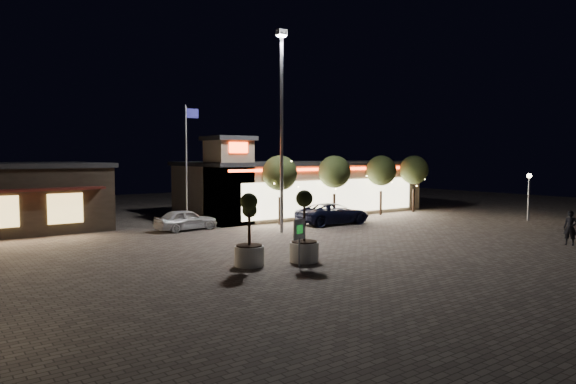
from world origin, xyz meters
TOP-DOWN VIEW (x-y plane):
  - ground at (0.00, 0.00)m, footprint 90.00×90.00m
  - retail_building at (9.51, 15.82)m, footprint 20.40×8.40m
  - floodlight_pole at (2.00, 8.00)m, footprint 0.60×0.40m
  - flagpole at (-1.90, 13.00)m, footprint 0.95×0.10m
  - lamp_post_east at (20.00, 2.00)m, footprint 0.36×0.36m
  - string_tree_a at (4.00, 11.00)m, footprint 2.42×2.42m
  - string_tree_b at (9.00, 11.00)m, footprint 2.42×2.42m
  - string_tree_c at (14.00, 11.00)m, footprint 2.42×2.42m
  - string_tree_d at (18.00, 11.00)m, footprint 2.42×2.42m
  - pickup_truck at (7.21, 9.09)m, footprint 5.50×2.92m
  - white_sedan at (-2.36, 12.42)m, footprint 4.08×1.79m
  - pedestrian at (11.70, -4.80)m, footprint 0.58×0.76m
  - planter_left at (-4.79, 0.99)m, footprint 1.29×1.29m
  - planter_mid at (-4.63, 1.20)m, footprint 1.10×1.10m
  - planter_right at (-2.32, 0.28)m, footprint 1.31×1.31m
  - valet_sign at (-3.18, -0.46)m, footprint 0.68×0.20m

SIDE VIEW (x-z plane):
  - ground at x=0.00m, z-range 0.00..0.00m
  - white_sedan at x=-2.36m, z-range 0.00..1.37m
  - pickup_truck at x=7.21m, z-range 0.00..1.47m
  - planter_mid at x=-4.63m, z-range -0.52..2.19m
  - pedestrian at x=11.70m, z-range 0.00..1.85m
  - planter_left at x=-4.79m, z-range -0.60..2.56m
  - planter_right at x=-2.32m, z-range -0.62..2.61m
  - valet_sign at x=-3.18m, z-range 0.41..2.47m
  - retail_building at x=9.51m, z-range -0.84..5.26m
  - lamp_post_east at x=20.00m, z-range 0.72..4.20m
  - string_tree_a at x=4.00m, z-range 1.17..5.95m
  - string_tree_b at x=9.00m, z-range 1.17..5.95m
  - string_tree_c at x=14.00m, z-range 1.17..5.95m
  - string_tree_d at x=18.00m, z-range 1.17..5.95m
  - flagpole at x=-1.90m, z-range 0.74..8.74m
  - floodlight_pole at x=2.00m, z-range 0.83..13.21m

